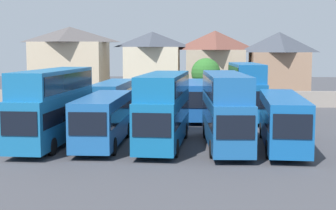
# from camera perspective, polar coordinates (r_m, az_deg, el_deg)

# --- Properties ---
(ground) EXTENTS (140.00, 140.00, 0.00)m
(ground) POSITION_cam_1_polar(r_m,az_deg,el_deg) (51.62, 1.01, -0.87)
(ground) COLOR #424247
(depot_boundary_wall) EXTENTS (56.00, 0.50, 1.80)m
(depot_boundary_wall) POSITION_cam_1_polar(r_m,az_deg,el_deg) (57.27, 1.26, 0.74)
(depot_boundary_wall) COLOR gray
(depot_boundary_wall) RESTS_ON ground
(bus_1) EXTENTS (2.93, 11.89, 5.07)m
(bus_1) POSITION_cam_1_polar(r_m,az_deg,el_deg) (35.07, -12.81, 0.29)
(bus_1) COLOR #18639A
(bus_1) RESTS_ON ground
(bus_2) EXTENTS (2.61, 10.09, 3.34)m
(bus_2) POSITION_cam_1_polar(r_m,az_deg,el_deg) (33.95, -7.28, -1.39)
(bus_2) COLOR #1D599B
(bus_2) RESTS_ON ground
(bus_3) EXTENTS (3.12, 10.58, 4.83)m
(bus_3) POSITION_cam_1_polar(r_m,az_deg,el_deg) (33.28, -0.48, -0.08)
(bus_3) COLOR #125D95
(bus_3) RESTS_ON ground
(bus_4) EXTENTS (2.92, 11.45, 4.85)m
(bus_4) POSITION_cam_1_polar(r_m,az_deg,el_deg) (33.42, 6.50, -0.08)
(bus_4) COLOR #1B5796
(bus_4) RESTS_ON ground
(bus_5) EXTENTS (3.19, 11.60, 3.41)m
(bus_5) POSITION_cam_1_polar(r_m,az_deg,el_deg) (33.88, 12.81, -1.45)
(bus_5) COLOR #13559D
(bus_5) RESTS_ON ground
(bus_6) EXTENTS (2.74, 11.74, 3.41)m
(bus_6) POSITION_cam_1_polar(r_m,az_deg,el_deg) (47.48, -6.17, 0.84)
(bus_6) COLOR #1C5D99
(bus_6) RESTS_ON ground
(bus_7) EXTENTS (3.09, 11.91, 3.50)m
(bus_7) POSITION_cam_1_polar(r_m,az_deg,el_deg) (47.33, -0.97, 0.92)
(bus_7) COLOR #13579B
(bus_7) RESTS_ON ground
(bus_8) EXTENTS (2.71, 11.12, 3.41)m
(bus_8) POSITION_cam_1_polar(r_m,az_deg,el_deg) (47.42, 3.70, 0.86)
(bus_8) COLOR #1952A0
(bus_8) RESTS_ON ground
(bus_9) EXTENTS (2.75, 10.40, 5.16)m
(bus_9) POSITION_cam_1_polar(r_m,az_deg,el_deg) (46.99, 8.81, 1.90)
(bus_9) COLOR #145A9C
(bus_9) RESTS_ON ground
(house_terrace_left) EXTENTS (9.70, 8.15, 9.46)m
(house_terrace_left) POSITION_cam_1_polar(r_m,az_deg,el_deg) (68.85, -10.98, 4.82)
(house_terrace_left) COLOR #C6B293
(house_terrace_left) RESTS_ON ground
(house_terrace_centre) EXTENTS (7.45, 6.62, 8.82)m
(house_terrace_centre) POSITION_cam_1_polar(r_m,az_deg,el_deg) (67.83, -1.76, 4.63)
(house_terrace_centre) COLOR beige
(house_terrace_centre) RESTS_ON ground
(house_terrace_right) EXTENTS (7.88, 7.95, 8.95)m
(house_terrace_right) POSITION_cam_1_polar(r_m,az_deg,el_deg) (67.72, 5.32, 4.67)
(house_terrace_right) COLOR tan
(house_terrace_right) RESTS_ON ground
(house_terrace_far_right) EXTENTS (7.49, 6.51, 8.70)m
(house_terrace_far_right) POSITION_cam_1_polar(r_m,az_deg,el_deg) (66.90, 12.39, 4.43)
(house_terrace_far_right) COLOR #9E7A60
(house_terrace_far_right) RESTS_ON ground
(tree_left_of_lot) EXTENTS (3.44, 3.44, 5.45)m
(tree_left_of_lot) POSITION_cam_1_polar(r_m,az_deg,el_deg) (59.53, 4.30, 3.64)
(tree_left_of_lot) COLOR brown
(tree_left_of_lot) RESTS_ON ground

